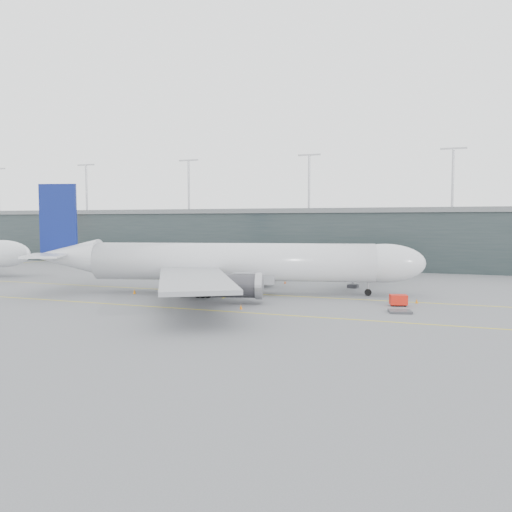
% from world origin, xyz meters
% --- Properties ---
extents(ground, '(320.00, 320.00, 0.00)m').
position_xyz_m(ground, '(0.00, 0.00, 0.00)').
color(ground, '#5D5D62').
rests_on(ground, ground).
extents(taxiline_a, '(160.00, 0.25, 0.02)m').
position_xyz_m(taxiline_a, '(0.00, -4.00, 0.01)').
color(taxiline_a, yellow).
rests_on(taxiline_a, ground).
extents(taxiline_b, '(160.00, 0.25, 0.02)m').
position_xyz_m(taxiline_b, '(0.00, -20.00, 0.01)').
color(taxiline_b, yellow).
rests_on(taxiline_b, ground).
extents(taxiline_lead_main, '(0.25, 60.00, 0.02)m').
position_xyz_m(taxiline_lead_main, '(5.00, 20.00, 0.01)').
color(taxiline_lead_main, yellow).
rests_on(taxiline_lead_main, ground).
extents(terminal, '(240.00, 36.00, 29.00)m').
position_xyz_m(terminal, '(-0.00, 58.00, 7.62)').
color(terminal, '#1E2829').
rests_on(terminal, ground).
extents(main_aircraft, '(64.41, 59.46, 18.23)m').
position_xyz_m(main_aircraft, '(4.24, -4.81, 5.12)').
color(main_aircraft, silver).
rests_on(main_aircraft, ground).
extents(jet_bridge, '(8.47, 43.09, 5.87)m').
position_xyz_m(jet_bridge, '(23.35, 22.33, 4.39)').
color(jet_bridge, '#29292D').
rests_on(jet_bridge, ground).
extents(gse_cart, '(2.67, 2.08, 1.60)m').
position_xyz_m(gse_cart, '(31.21, -8.09, 0.89)').
color(gse_cart, red).
rests_on(gse_cart, ground).
extents(baggage_dolly, '(3.33, 2.89, 0.29)m').
position_xyz_m(baggage_dolly, '(31.72, -13.36, 0.17)').
color(baggage_dolly, '#36373B').
rests_on(baggage_dolly, ground).
extents(uld_a, '(2.32, 2.11, 1.73)m').
position_xyz_m(uld_a, '(-5.93, 10.96, 0.91)').
color(uld_a, '#36363B').
rests_on(uld_a, ground).
extents(uld_b, '(2.56, 2.31, 1.93)m').
position_xyz_m(uld_b, '(-3.54, 11.20, 1.01)').
color(uld_b, '#36363B').
rests_on(uld_b, ground).
extents(uld_c, '(2.62, 2.30, 2.04)m').
position_xyz_m(uld_c, '(0.21, 10.03, 1.07)').
color(uld_c, '#36363B').
rests_on(uld_c, ground).
extents(cone_nose, '(0.42, 0.42, 0.66)m').
position_xyz_m(cone_nose, '(33.60, -4.81, 0.33)').
color(cone_nose, '#CD6F0B').
rests_on(cone_nose, ground).
extents(cone_wing_stbd, '(0.39, 0.39, 0.62)m').
position_xyz_m(cone_wing_stbd, '(11.16, -17.86, 0.31)').
color(cone_wing_stbd, orange).
rests_on(cone_wing_stbd, ground).
extents(cone_wing_port, '(0.40, 0.40, 0.64)m').
position_xyz_m(cone_wing_port, '(9.13, 11.04, 0.32)').
color(cone_wing_port, '#D84E0C').
rests_on(cone_wing_port, ground).
extents(cone_tail, '(0.48, 0.48, 0.77)m').
position_xyz_m(cone_tail, '(-10.57, -10.20, 0.38)').
color(cone_tail, orange).
rests_on(cone_tail, ground).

